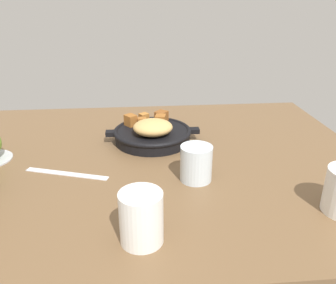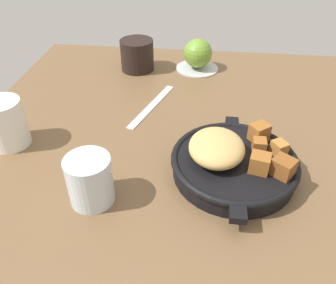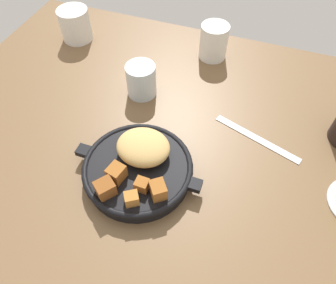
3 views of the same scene
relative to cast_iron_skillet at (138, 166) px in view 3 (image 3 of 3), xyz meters
The scene contains 6 objects.
ground_plane 10.68cm from the cast_iron_skillet, 89.17° to the left, with size 105.64×82.97×2.40cm, color brown.
cast_iron_skillet is the anchor object (origin of this frame).
butter_knife 26.19cm from the cast_iron_skillet, 39.26° to the left, with size 19.61×1.60×0.36cm, color silver.
water_glass_short 22.89cm from the cast_iron_skillet, 110.78° to the left, with size 6.87×6.87×7.77cm, color silver.
ceramic_mug_white 48.99cm from the cast_iron_skillet, 133.17° to the left, with size 8.18×8.18×8.54cm, color silver.
white_creamer_pitcher 40.81cm from the cast_iron_skillet, 84.46° to the left, with size 7.10×7.10×8.93cm, color white.
Camera 3 is at (16.47, -39.27, 52.87)cm, focal length 34.04 mm.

